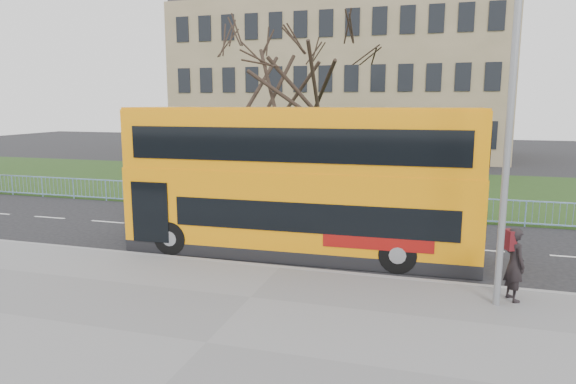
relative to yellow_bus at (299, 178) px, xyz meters
name	(u,v)px	position (x,y,z in m)	size (l,w,h in m)	color
ground	(294,256)	(-0.06, -0.39, -2.59)	(120.00, 120.00, 0.00)	black
pavement	(206,345)	(-0.06, -7.14, -2.53)	(80.00, 10.50, 0.12)	slate
kerb	(280,268)	(-0.06, -1.94, -2.52)	(80.00, 0.20, 0.14)	gray
grass_verge	(359,187)	(-0.06, 13.91, -2.55)	(80.00, 15.40, 0.08)	#203814
guard_railing	(334,203)	(-0.06, 6.21, -2.04)	(40.00, 0.12, 1.10)	#80AAE3
bare_tree	(291,95)	(-3.06, 9.61, 2.85)	(7.50, 7.50, 10.72)	black
civic_building	(342,82)	(-5.06, 34.61, 4.41)	(30.00, 15.00, 14.00)	#847654
yellow_bus	(299,178)	(0.00, 0.00, 0.00)	(11.58, 3.05, 4.82)	orange
pedestrian	(514,264)	(6.36, -2.81, -1.53)	(0.68, 0.45, 1.88)	black
street_lamp	(505,116)	(5.84, -3.24, 2.15)	(1.79, 0.34, 8.43)	gray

